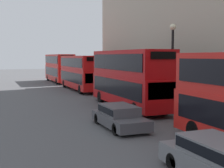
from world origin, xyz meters
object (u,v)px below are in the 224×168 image
at_px(bus_second_in_queue, 129,76).
at_px(bus_third_in_queue, 81,71).
at_px(bus_trailing, 59,67).
at_px(car_hatchback, 119,116).
at_px(car_dark_sedan, 220,160).

xyz_separation_m(bus_second_in_queue, bus_third_in_queue, (0.00, 13.93, -0.20)).
distance_m(bus_trailing, car_hatchback, 32.59).
xyz_separation_m(bus_third_in_queue, car_hatchback, (-3.40, -20.02, -1.60)).
xyz_separation_m(bus_third_in_queue, bus_trailing, (0.00, 12.34, 0.12)).
xyz_separation_m(bus_second_in_queue, car_dark_sedan, (-3.40, -14.42, -1.74)).
xyz_separation_m(car_dark_sedan, car_hatchback, (-0.00, 8.32, -0.05)).
bearing_deg(bus_third_in_queue, car_hatchback, -99.64).
bearing_deg(bus_trailing, bus_third_in_queue, -90.00).
bearing_deg(bus_second_in_queue, bus_third_in_queue, 90.00).
height_order(bus_trailing, car_hatchback, bus_trailing).
bearing_deg(car_dark_sedan, bus_trailing, 85.22).
height_order(car_dark_sedan, car_hatchback, car_dark_sedan).
relative_size(bus_third_in_queue, bus_trailing, 1.02).
xyz_separation_m(bus_second_in_queue, car_hatchback, (-3.40, -6.10, -1.80)).
xyz_separation_m(bus_trailing, car_dark_sedan, (-3.40, -40.69, -1.66)).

